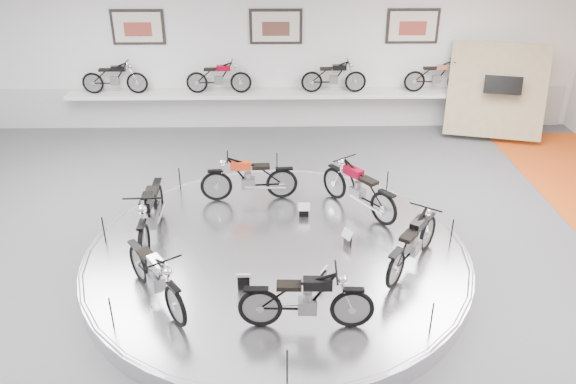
{
  "coord_description": "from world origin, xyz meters",
  "views": [
    {
      "loc": [
        0.04,
        -7.66,
        5.47
      ],
      "look_at": [
        0.19,
        0.6,
        1.23
      ],
      "focal_mm": 35.0,
      "sensor_mm": 36.0,
      "label": 1
    }
  ],
  "objects_px": {
    "bike_b": "(249,178)",
    "bike_c": "(150,213)",
    "bike_e": "(306,299)",
    "bike_f": "(413,242)",
    "bike_d": "(155,275)",
    "shelf": "(276,94)",
    "bike_a": "(358,188)",
    "display_platform": "(277,257)"
  },
  "relations": [
    {
      "from": "bike_b",
      "to": "bike_c",
      "type": "height_order",
      "value": "bike_c"
    },
    {
      "from": "bike_e",
      "to": "bike_f",
      "type": "relative_size",
      "value": 1.0
    },
    {
      "from": "bike_c",
      "to": "bike_d",
      "type": "relative_size",
      "value": 1.15
    },
    {
      "from": "shelf",
      "to": "bike_a",
      "type": "bearing_deg",
      "value": -73.32
    },
    {
      "from": "display_platform",
      "to": "bike_d",
      "type": "xyz_separation_m",
      "value": [
        -1.74,
        -1.35,
        0.61
      ]
    },
    {
      "from": "shelf",
      "to": "bike_c",
      "type": "relative_size",
      "value": 6.11
    },
    {
      "from": "bike_d",
      "to": "bike_e",
      "type": "xyz_separation_m",
      "value": [
        2.13,
        -0.59,
        0.0
      ]
    },
    {
      "from": "display_platform",
      "to": "bike_a",
      "type": "distance_m",
      "value": 2.11
    },
    {
      "from": "bike_a",
      "to": "bike_c",
      "type": "bearing_deg",
      "value": 67.93
    },
    {
      "from": "shelf",
      "to": "bike_e",
      "type": "distance_m",
      "value": 8.35
    },
    {
      "from": "bike_c",
      "to": "display_platform",
      "type": "bearing_deg",
      "value": 78.86
    },
    {
      "from": "bike_b",
      "to": "display_platform",
      "type": "bearing_deg",
      "value": 102.38
    },
    {
      "from": "display_platform",
      "to": "bike_e",
      "type": "bearing_deg",
      "value": -78.55
    },
    {
      "from": "shelf",
      "to": "bike_b",
      "type": "distance_m",
      "value": 4.62
    },
    {
      "from": "bike_b",
      "to": "bike_e",
      "type": "xyz_separation_m",
      "value": [
        0.93,
        -3.76,
        -0.01
      ]
    },
    {
      "from": "shelf",
      "to": "bike_d",
      "type": "height_order",
      "value": "bike_d"
    },
    {
      "from": "display_platform",
      "to": "bike_f",
      "type": "distance_m",
      "value": 2.29
    },
    {
      "from": "display_platform",
      "to": "bike_b",
      "type": "bearing_deg",
      "value": 106.4
    },
    {
      "from": "bike_a",
      "to": "bike_e",
      "type": "height_order",
      "value": "bike_a"
    },
    {
      "from": "display_platform",
      "to": "bike_f",
      "type": "height_order",
      "value": "bike_f"
    },
    {
      "from": "bike_c",
      "to": "bike_d",
      "type": "height_order",
      "value": "bike_c"
    },
    {
      "from": "bike_d",
      "to": "bike_a",
      "type": "bearing_deg",
      "value": 93.9
    },
    {
      "from": "bike_c",
      "to": "bike_b",
      "type": "bearing_deg",
      "value": 130.69
    },
    {
      "from": "bike_c",
      "to": "bike_e",
      "type": "xyz_separation_m",
      "value": [
        2.53,
        -2.29,
        -0.07
      ]
    },
    {
      "from": "bike_b",
      "to": "bike_d",
      "type": "height_order",
      "value": "bike_b"
    },
    {
      "from": "bike_a",
      "to": "bike_c",
      "type": "xyz_separation_m",
      "value": [
        -3.66,
        -0.97,
        0.05
      ]
    },
    {
      "from": "display_platform",
      "to": "bike_a",
      "type": "height_order",
      "value": "bike_a"
    },
    {
      "from": "shelf",
      "to": "bike_a",
      "type": "relative_size",
      "value": 6.71
    },
    {
      "from": "display_platform",
      "to": "bike_b",
      "type": "distance_m",
      "value": 1.99
    },
    {
      "from": "bike_a",
      "to": "bike_e",
      "type": "bearing_deg",
      "value": 123.99
    },
    {
      "from": "bike_d",
      "to": "display_platform",
      "type": "bearing_deg",
      "value": 92.34
    },
    {
      "from": "shelf",
      "to": "bike_e",
      "type": "height_order",
      "value": "bike_e"
    },
    {
      "from": "bike_c",
      "to": "bike_e",
      "type": "relative_size",
      "value": 1.15
    },
    {
      "from": "shelf",
      "to": "bike_b",
      "type": "xyz_separation_m",
      "value": [
        -0.53,
        -4.58,
        -0.23
      ]
    },
    {
      "from": "shelf",
      "to": "bike_f",
      "type": "height_order",
      "value": "bike_f"
    },
    {
      "from": "bike_b",
      "to": "bike_d",
      "type": "distance_m",
      "value": 3.39
    },
    {
      "from": "bike_a",
      "to": "bike_c",
      "type": "relative_size",
      "value": 0.91
    },
    {
      "from": "shelf",
      "to": "bike_a",
      "type": "height_order",
      "value": "bike_a"
    },
    {
      "from": "display_platform",
      "to": "bike_f",
      "type": "xyz_separation_m",
      "value": [
        2.14,
        -0.54,
        0.61
      ]
    },
    {
      "from": "bike_e",
      "to": "bike_f",
      "type": "xyz_separation_m",
      "value": [
        1.74,
        1.4,
        0.0
      ]
    },
    {
      "from": "bike_a",
      "to": "bike_b",
      "type": "relative_size",
      "value": 1.02
    },
    {
      "from": "bike_b",
      "to": "bike_e",
      "type": "relative_size",
      "value": 1.02
    }
  ]
}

